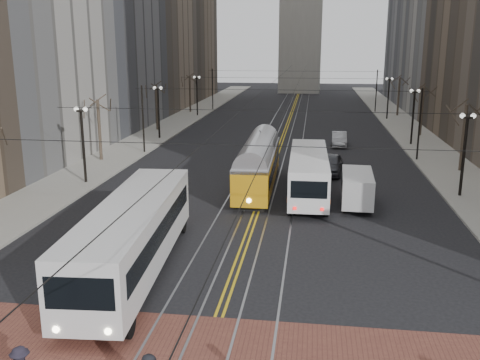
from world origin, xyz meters
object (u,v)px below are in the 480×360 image
(transit_bus, at_px, (134,238))
(streetcar, at_px, (258,168))
(rear_bus, at_px, (308,175))
(sedan_grey, at_px, (330,164))
(cargo_van, at_px, (357,190))
(sedan_silver, at_px, (339,139))

(transit_bus, distance_m, streetcar, 16.43)
(streetcar, distance_m, rear_bus, 4.04)
(transit_bus, bearing_deg, sedan_grey, 62.04)
(streetcar, height_order, cargo_van, streetcar)
(streetcar, height_order, sedan_grey, streetcar)
(sedan_silver, bearing_deg, rear_bus, -97.41)
(rear_bus, xyz_separation_m, sedan_silver, (2.96, 19.74, -0.80))
(rear_bus, distance_m, sedan_grey, 7.20)
(streetcar, height_order, sedan_silver, streetcar)
(transit_bus, xyz_separation_m, cargo_van, (10.99, 12.24, -0.59))
(cargo_van, height_order, sedan_grey, cargo_van)
(rear_bus, xyz_separation_m, sedan_grey, (1.73, 6.96, -0.70))
(rear_bus, distance_m, cargo_van, 3.80)
(rear_bus, distance_m, sedan_silver, 19.97)
(transit_bus, relative_size, sedan_silver, 3.13)
(streetcar, bearing_deg, transit_bus, -105.22)
(streetcar, xyz_separation_m, sedan_grey, (5.42, 5.31, -0.69))
(rear_bus, height_order, sedan_silver, rear_bus)
(rear_bus, bearing_deg, streetcar, 154.90)
(rear_bus, height_order, cargo_van, rear_bus)
(cargo_van, height_order, sedan_silver, cargo_van)
(sedan_silver, bearing_deg, cargo_van, -88.25)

